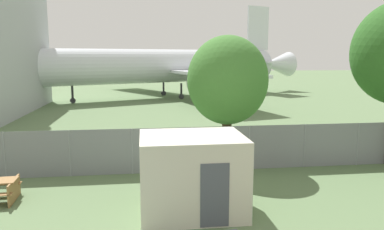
# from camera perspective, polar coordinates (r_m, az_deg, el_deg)

# --- Properties ---
(perimeter_fence) EXTENTS (56.07, 0.07, 1.95)m
(perimeter_fence) POSITION_cam_1_polar(r_m,az_deg,el_deg) (16.03, -9.13, -5.49)
(perimeter_fence) COLOR gray
(perimeter_fence) RESTS_ON ground
(airplane) EXTENTS (38.62, 31.35, 11.59)m
(airplane) POSITION_cam_1_polar(r_m,az_deg,el_deg) (44.92, -4.40, 7.40)
(airplane) COLOR silver
(airplane) RESTS_ON ground
(portable_cabin) EXTENTS (3.25, 2.55, 2.50)m
(portable_cabin) POSITION_cam_1_polar(r_m,az_deg,el_deg) (11.99, 0.01, -9.00)
(portable_cabin) COLOR beige
(portable_cabin) RESTS_ON ground
(tree_left_of_cabin) EXTENTS (3.68, 3.68, 5.89)m
(tree_left_of_cabin) POSITION_cam_1_polar(r_m,az_deg,el_deg) (17.13, 5.43, 5.24)
(tree_left_of_cabin) COLOR #4C3823
(tree_left_of_cabin) RESTS_ON ground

